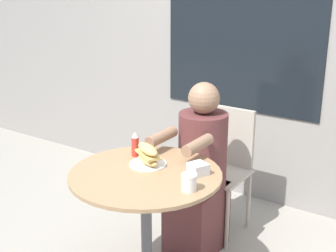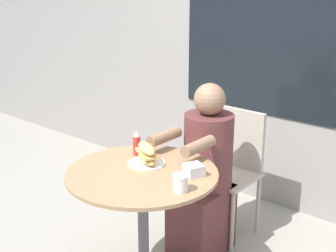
{
  "view_description": "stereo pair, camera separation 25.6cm",
  "coord_description": "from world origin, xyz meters",
  "px_view_note": "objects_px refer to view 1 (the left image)",
  "views": [
    {
      "loc": [
        1.35,
        -1.81,
        1.75
      ],
      "look_at": [
        0.0,
        0.21,
        0.95
      ],
      "focal_mm": 50.0,
      "sensor_mm": 36.0,
      "label": 1
    },
    {
      "loc": [
        1.56,
        -1.65,
        1.75
      ],
      "look_at": [
        0.0,
        0.21,
        0.95
      ],
      "focal_mm": 50.0,
      "sensor_mm": 36.0,
      "label": 2
    }
  ],
  "objects_px": {
    "condiment_bottle": "(135,144)",
    "drink_cup": "(189,182)",
    "diner_chair": "(225,158)",
    "cafe_table": "(146,206)",
    "sandwich_on_plate": "(148,156)",
    "seated_diner": "(200,180)"
  },
  "relations": [
    {
      "from": "cafe_table",
      "to": "condiment_bottle",
      "type": "height_order",
      "value": "condiment_bottle"
    },
    {
      "from": "drink_cup",
      "to": "diner_chair",
      "type": "bearing_deg",
      "value": 106.98
    },
    {
      "from": "diner_chair",
      "to": "condiment_bottle",
      "type": "bearing_deg",
      "value": 76.18
    },
    {
      "from": "condiment_bottle",
      "to": "diner_chair",
      "type": "bearing_deg",
      "value": 75.9
    },
    {
      "from": "sandwich_on_plate",
      "to": "drink_cup",
      "type": "height_order",
      "value": "sandwich_on_plate"
    },
    {
      "from": "cafe_table",
      "to": "drink_cup",
      "type": "bearing_deg",
      "value": -9.89
    },
    {
      "from": "sandwich_on_plate",
      "to": "condiment_bottle",
      "type": "height_order",
      "value": "condiment_bottle"
    },
    {
      "from": "cafe_table",
      "to": "sandwich_on_plate",
      "type": "xyz_separation_m",
      "value": [
        -0.05,
        0.09,
        0.25
      ]
    },
    {
      "from": "diner_chair",
      "to": "cafe_table",
      "type": "bearing_deg",
      "value": 90.17
    },
    {
      "from": "condiment_bottle",
      "to": "drink_cup",
      "type": "bearing_deg",
      "value": -23.4
    },
    {
      "from": "diner_chair",
      "to": "drink_cup",
      "type": "height_order",
      "value": "diner_chair"
    },
    {
      "from": "seated_diner",
      "to": "drink_cup",
      "type": "height_order",
      "value": "seated_diner"
    },
    {
      "from": "cafe_table",
      "to": "drink_cup",
      "type": "distance_m",
      "value": 0.39
    },
    {
      "from": "diner_chair",
      "to": "sandwich_on_plate",
      "type": "xyz_separation_m",
      "value": [
        -0.05,
        -0.83,
        0.28
      ]
    },
    {
      "from": "seated_diner",
      "to": "drink_cup",
      "type": "relative_size",
      "value": 13.21
    },
    {
      "from": "sandwich_on_plate",
      "to": "drink_cup",
      "type": "xyz_separation_m",
      "value": [
        0.35,
        -0.15,
        -0.01
      ]
    },
    {
      "from": "cafe_table",
      "to": "condiment_bottle",
      "type": "relative_size",
      "value": 5.61
    },
    {
      "from": "cafe_table",
      "to": "sandwich_on_plate",
      "type": "height_order",
      "value": "sandwich_on_plate"
    },
    {
      "from": "diner_chair",
      "to": "drink_cup",
      "type": "relative_size",
      "value": 10.24
    },
    {
      "from": "drink_cup",
      "to": "condiment_bottle",
      "type": "distance_m",
      "value": 0.53
    },
    {
      "from": "seated_diner",
      "to": "drink_cup",
      "type": "xyz_separation_m",
      "value": [
        0.3,
        -0.63,
        0.3
      ]
    },
    {
      "from": "sandwich_on_plate",
      "to": "condiment_bottle",
      "type": "relative_size",
      "value": 1.44
    }
  ]
}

